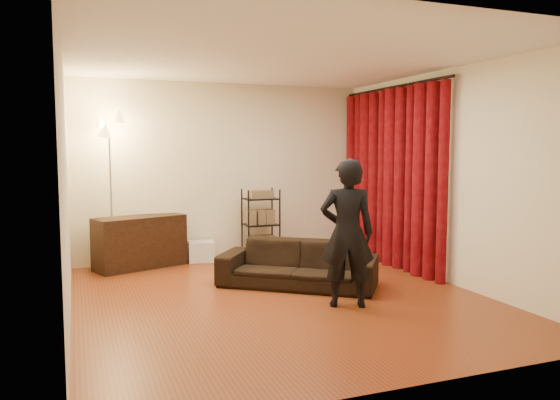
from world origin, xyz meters
name	(u,v)px	position (x,y,z in m)	size (l,w,h in m)	color
floor	(281,298)	(0.00, 0.00, 0.00)	(5.00, 5.00, 0.00)	brown
ceiling	(281,58)	(0.00, 0.00, 2.70)	(5.00, 5.00, 0.00)	white
wall_back	(224,172)	(0.00, 2.50, 1.35)	(5.00, 5.00, 0.00)	beige
wall_front	(409,201)	(0.00, -2.50, 1.35)	(5.00, 5.00, 0.00)	beige
wall_left	(66,185)	(-2.25, 0.00, 1.35)	(5.00, 5.00, 0.00)	beige
wall_right	(447,177)	(2.25, 0.00, 1.35)	(5.00, 5.00, 0.00)	beige
curtain_rod	(394,87)	(2.15, 1.12, 2.58)	(0.04, 0.04, 2.65)	black
curtain	(391,178)	(2.13, 1.12, 1.28)	(0.22, 2.65, 2.55)	maroon
sofa	(298,264)	(0.38, 0.44, 0.28)	(1.92, 0.75, 0.56)	black
person	(347,233)	(0.56, -0.53, 0.80)	(0.59, 0.38, 1.60)	black
media_cabinet	(140,242)	(-1.32, 2.23, 0.37)	(1.27, 0.48, 0.74)	black
storage_boxes	(202,251)	(-0.41, 2.31, 0.16)	(0.38, 0.30, 0.32)	silver
wire_shelf	(261,225)	(0.48, 2.14, 0.54)	(0.50, 0.35, 1.09)	black
floor_lamp	(111,194)	(-1.71, 2.10, 1.08)	(0.39, 0.39, 2.17)	silver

